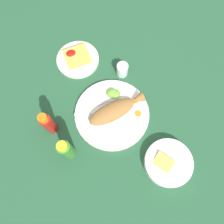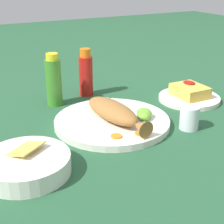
{
  "view_description": "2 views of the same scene",
  "coord_description": "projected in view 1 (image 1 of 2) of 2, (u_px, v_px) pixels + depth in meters",
  "views": [
    {
      "loc": [
        0.11,
        0.27,
        0.9
      ],
      "look_at": [
        0.0,
        0.0,
        0.04
      ],
      "focal_mm": 35.0,
      "sensor_mm": 36.0,
      "label": 1
    },
    {
      "loc": [
        -0.76,
        0.41,
        0.4
      ],
      "look_at": [
        0.0,
        0.0,
        0.04
      ],
      "focal_mm": 55.0,
      "sensor_mm": 36.0,
      "label": 2
    }
  ],
  "objects": [
    {
      "name": "fork_near",
      "position": [
        93.0,
        116.0,
        0.92
      ],
      "size": [
        0.17,
        0.1,
        0.0
      ],
      "rotation": [
        0.0,
        0.0,
        5.79
      ],
      "color": "silver",
      "rests_on": "main_plate"
    },
    {
      "name": "fries_pile",
      "position": [
        77.0,
        56.0,
        1.0
      ],
      "size": [
        0.11,
        0.09,
        0.04
      ],
      "color": "gold",
      "rests_on": "side_plate_fries"
    },
    {
      "name": "lime_wedge_side",
      "position": [
        112.0,
        93.0,
        0.95
      ],
      "size": [
        0.05,
        0.04,
        0.03
      ],
      "primitive_type": "ellipsoid",
      "color": "#6BB233",
      "rests_on": "main_plate"
    },
    {
      "name": "main_plate",
      "position": [
        112.0,
        114.0,
        0.94
      ],
      "size": [
        0.32,
        0.32,
        0.02
      ],
      "primitive_type": "cylinder",
      "color": "white",
      "rests_on": "ground_plane"
    },
    {
      "name": "side_plate_fries",
      "position": [
        78.0,
        60.0,
        1.03
      ],
      "size": [
        0.2,
        0.2,
        0.01
      ],
      "primitive_type": "cylinder",
      "color": "white",
      "rests_on": "ground_plane"
    },
    {
      "name": "ground_plane",
      "position": [
        112.0,
        115.0,
        0.95
      ],
      "size": [
        4.0,
        4.0,
        0.0
      ],
      "primitive_type": "plane",
      "color": "#235133"
    },
    {
      "name": "salt_cup",
      "position": [
        122.0,
        70.0,
        0.99
      ],
      "size": [
        0.05,
        0.05,
        0.06
      ],
      "color": "silver",
      "rests_on": "ground_plane"
    },
    {
      "name": "carrot_slice_mid",
      "position": [
        136.0,
        100.0,
        0.95
      ],
      "size": [
        0.03,
        0.03,
        0.0
      ],
      "primitive_type": "cylinder",
      "color": "orange",
      "rests_on": "main_plate"
    },
    {
      "name": "hot_sauce_bottle_green",
      "position": [
        66.0,
        150.0,
        0.82
      ],
      "size": [
        0.05,
        0.05,
        0.17
      ],
      "color": "#3D8428",
      "rests_on": "ground_plane"
    },
    {
      "name": "carrot_slice_near",
      "position": [
        138.0,
        114.0,
        0.93
      ],
      "size": [
        0.03,
        0.03,
        0.0
      ],
      "primitive_type": "cylinder",
      "color": "orange",
      "rests_on": "main_plate"
    },
    {
      "name": "lime_wedge_main",
      "position": [
        115.0,
        94.0,
        0.95
      ],
      "size": [
        0.04,
        0.04,
        0.02
      ],
      "primitive_type": "ellipsoid",
      "color": "#6BB233",
      "rests_on": "main_plate"
    },
    {
      "name": "fork_far",
      "position": [
        95.0,
        105.0,
        0.94
      ],
      "size": [
        0.19,
        0.03,
        0.0
      ],
      "rotation": [
        0.0,
        0.0,
        6.22
      ],
      "color": "silver",
      "rests_on": "main_plate"
    },
    {
      "name": "guacamole_bowl",
      "position": [
        168.0,
        163.0,
        0.86
      ],
      "size": [
        0.19,
        0.19,
        0.05
      ],
      "color": "white",
      "rests_on": "ground_plane"
    },
    {
      "name": "fried_fish",
      "position": [
        115.0,
        110.0,
        0.91
      ],
      "size": [
        0.26,
        0.1,
        0.05
      ],
      "rotation": [
        0.0,
        0.0,
        0.1
      ],
      "color": "#996633",
      "rests_on": "main_plate"
    },
    {
      "name": "hot_sauce_bottle_red",
      "position": [
        48.0,
        124.0,
        0.86
      ],
      "size": [
        0.05,
        0.05,
        0.16
      ],
      "color": "#B21914",
      "rests_on": "ground_plane"
    }
  ]
}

